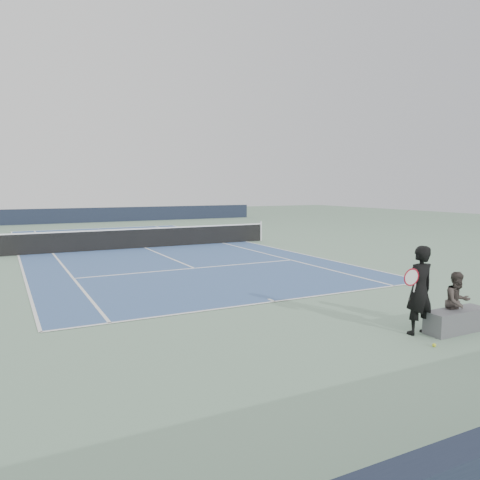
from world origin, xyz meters
name	(u,v)px	position (x,y,z in m)	size (l,w,h in m)	color
ground	(145,248)	(0.00, 0.00, 0.00)	(80.00, 80.00, 0.00)	gray
court_surface	(145,248)	(0.00, 0.00, 0.01)	(10.97, 23.77, 0.01)	#3B598C
tennis_net	(145,237)	(0.00, 0.00, 0.50)	(12.90, 0.10, 1.07)	silver
windscreen_far	(84,215)	(0.00, 17.88, 0.60)	(30.00, 0.25, 1.20)	black
tennis_player	(419,290)	(1.17, -15.40, 0.89)	(0.80, 0.52, 1.77)	black
tennis_ball	(434,345)	(0.84, -16.08, 0.04)	(0.07, 0.07, 0.07)	#CFD62B
spectator_bench	(457,311)	(1.98, -15.64, 0.43)	(1.47, 0.67, 1.22)	#56565A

